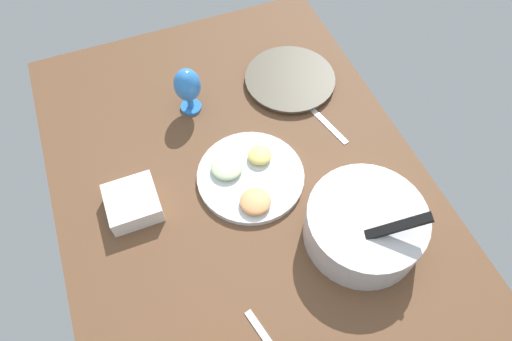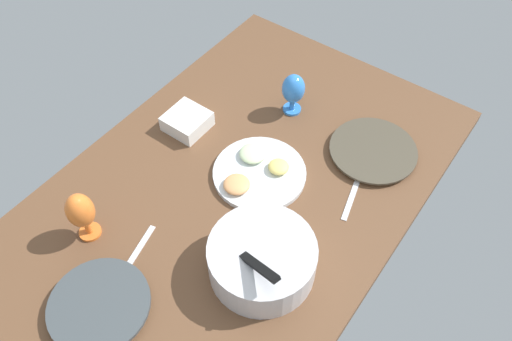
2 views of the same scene
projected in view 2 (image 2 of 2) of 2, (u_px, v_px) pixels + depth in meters
ground_plane at (237, 191)px, 168.68cm from camera, size 160.00×104.00×4.00cm
dinner_plate_left at (373, 151)px, 175.26cm from camera, size 29.92×29.92×2.18cm
dinner_plate_right at (100, 306)px, 139.82cm from camera, size 28.00×28.00×3.19cm
mixing_bowl at (262, 258)px, 143.78cm from camera, size 30.73×30.73×19.14cm
fruit_platter at (258, 172)px, 169.20cm from camera, size 30.91×30.91×4.61cm
hurricane_glass_blue at (293, 90)px, 181.47cm from camera, size 8.27×8.27×16.24cm
hurricane_glass_orange at (81, 212)px, 147.43cm from camera, size 8.23×8.23×18.37cm
square_bowl_white at (187, 121)px, 181.24cm from camera, size 13.87×13.87×5.89cm
fork_by_left_plate at (351, 198)px, 164.02cm from camera, size 17.89×6.17×0.60cm
fork_by_right_plate at (138, 250)px, 152.26cm from camera, size 17.91×6.02×0.60cm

